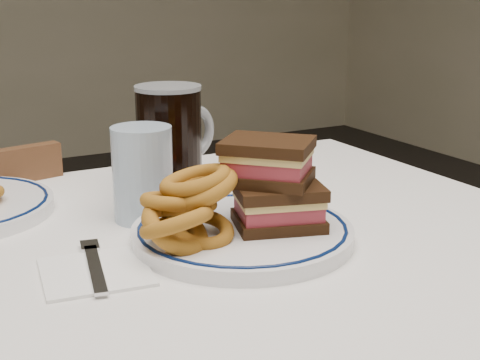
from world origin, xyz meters
name	(u,v)px	position (x,y,z in m)	size (l,w,h in m)	color
dining_table	(109,346)	(0.00, 0.00, 0.64)	(1.27, 0.87, 0.75)	white
main_plate	(242,232)	(0.18, 0.00, 0.76)	(0.28, 0.28, 0.02)	white
reuben_sandwich	(273,183)	(0.22, -0.02, 0.83)	(0.14, 0.14, 0.11)	black
onion_rings_main	(187,207)	(0.10, -0.01, 0.81)	(0.14, 0.12, 0.12)	brown
ketchup_ramekin	(191,197)	(0.16, 0.10, 0.79)	(0.05, 0.05, 0.03)	silver
beer_mug	(171,139)	(0.18, 0.23, 0.84)	(0.15, 0.10, 0.17)	black
water_glass	(143,174)	(0.10, 0.13, 0.82)	(0.08, 0.08, 0.13)	#A1B9D0
napkin_fork	(95,270)	(-0.01, -0.01, 0.75)	(0.13, 0.16, 0.01)	white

